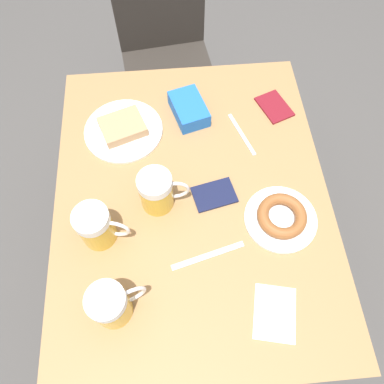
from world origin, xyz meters
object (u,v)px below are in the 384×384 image
at_px(beer_mug_right, 111,305).
at_px(fork, 242,134).
at_px(blue_pouch, 189,109).
at_px(plate_with_donut, 281,217).
at_px(chair, 165,45).
at_px(knife, 208,256).
at_px(beer_mug_left, 157,191).
at_px(passport_near_edge, 274,107).
at_px(napkin_folded, 275,313).
at_px(beer_mug_center, 96,226).
at_px(passport_far_edge, 214,195).
at_px(plate_with_cake, 123,129).

bearing_deg(beer_mug_right, fork, 52.30).
bearing_deg(blue_pouch, plate_with_donut, -60.49).
distance_m(chair, fork, 0.72).
xyz_separation_m(plate_with_donut, knife, (-0.22, -0.09, -0.02)).
bearing_deg(beer_mug_left, passport_near_edge, 38.73).
bearing_deg(plate_with_donut, napkin_folded, -104.29).
relative_size(chair, blue_pouch, 4.99).
bearing_deg(fork, plate_with_donut, -77.93).
bearing_deg(chair, beer_mug_center, -109.72).
distance_m(beer_mug_right, napkin_folded, 0.42).
xyz_separation_m(plate_with_donut, passport_near_edge, (0.06, 0.42, -0.01)).
height_order(plate_with_donut, passport_near_edge, plate_with_donut).
bearing_deg(beer_mug_center, passport_far_edge, 16.89).
distance_m(chair, plate_with_cake, 0.66).
relative_size(knife, passport_far_edge, 1.48).
height_order(plate_with_cake, passport_near_edge, plate_with_cake).
distance_m(napkin_folded, passport_near_edge, 0.69).
relative_size(plate_with_cake, plate_with_donut, 1.22).
xyz_separation_m(beer_mug_right, passport_far_edge, (0.29, 0.31, -0.06)).
bearing_deg(chair, plate_with_cake, -111.41).
relative_size(fork, blue_pouch, 1.01).
height_order(plate_with_cake, beer_mug_right, beer_mug_right).
bearing_deg(passport_near_edge, beer_mug_left, -141.27).
bearing_deg(passport_near_edge, plate_with_donut, -98.42).
distance_m(plate_with_donut, passport_far_edge, 0.21).
distance_m(beer_mug_right, passport_far_edge, 0.43).
bearing_deg(plate_with_donut, chair, 107.09).
relative_size(napkin_folded, knife, 0.76).
relative_size(plate_with_cake, passport_near_edge, 1.73).
bearing_deg(beer_mug_right, chair, 81.52).
distance_m(napkin_folded, blue_pouch, 0.70).
xyz_separation_m(beer_mug_right, fork, (0.41, 0.53, -0.07)).
relative_size(passport_far_edge, blue_pouch, 0.83).
bearing_deg(beer_mug_center, fork, 35.22).
bearing_deg(fork, blue_pouch, 149.07).
distance_m(napkin_folded, fork, 0.57).
xyz_separation_m(napkin_folded, knife, (-0.16, 0.17, -0.00)).
bearing_deg(fork, knife, -110.95).
bearing_deg(beer_mug_right, knife, 26.11).
height_order(beer_mug_center, napkin_folded, beer_mug_center).
distance_m(plate_with_donut, knife, 0.24).
distance_m(beer_mug_center, passport_far_edge, 0.36).
xyz_separation_m(chair, passport_near_edge, (0.36, -0.55, 0.19)).
distance_m(beer_mug_right, knife, 0.29).
distance_m(chair, passport_near_edge, 0.69).
relative_size(beer_mug_left, passport_far_edge, 1.02).
bearing_deg(beer_mug_left, plate_with_cake, 111.05).
xyz_separation_m(plate_with_cake, fork, (0.39, -0.05, -0.01)).
xyz_separation_m(beer_mug_right, napkin_folded, (0.41, -0.04, -0.07)).
bearing_deg(knife, beer_mug_left, 125.72).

